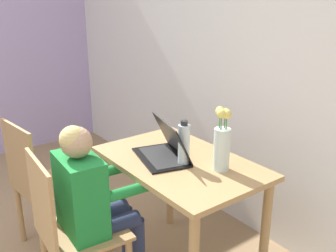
% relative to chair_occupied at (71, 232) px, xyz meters
% --- Properties ---
extents(wall_back, '(6.40, 0.05, 2.50)m').
position_rel_chair_occupied_xyz_m(wall_back, '(-0.16, 1.32, 0.80)').
color(wall_back, white).
rests_on(wall_back, ground_plane).
extents(dining_table, '(0.94, 0.61, 0.72)m').
position_rel_chair_occupied_xyz_m(dining_table, '(0.11, 0.62, 0.15)').
color(dining_table, tan).
rests_on(dining_table, ground_plane).
extents(chair_occupied, '(0.43, 0.43, 0.87)m').
position_rel_chair_occupied_xyz_m(chair_occupied, '(0.00, 0.00, 0.00)').
color(chair_occupied, tan).
rests_on(chair_occupied, ground_plane).
extents(chair_spare, '(0.44, 0.44, 0.87)m').
position_rel_chair_occupied_xyz_m(chair_spare, '(-0.58, 0.07, 0.00)').
color(chair_spare, tan).
rests_on(chair_spare, ground_plane).
extents(person_seated, '(0.34, 0.44, 1.01)m').
position_rel_chair_occupied_xyz_m(person_seated, '(0.01, 0.12, 0.17)').
color(person_seated, '#1E8438').
rests_on(person_seated, ground_plane).
extents(laptop, '(0.41, 0.32, 0.22)m').
position_rel_chair_occupied_xyz_m(laptop, '(0.03, 0.58, 0.32)').
color(laptop, black).
rests_on(laptop, dining_table).
extents(flower_vase, '(0.09, 0.09, 0.34)m').
position_rel_chair_occupied_xyz_m(flower_vase, '(0.33, 0.71, 0.42)').
color(flower_vase, silver).
rests_on(flower_vase, dining_table).
extents(water_bottle, '(0.06, 0.06, 0.25)m').
position_rel_chair_occupied_xyz_m(water_bottle, '(0.16, 0.60, 0.38)').
color(water_bottle, silver).
rests_on(water_bottle, dining_table).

